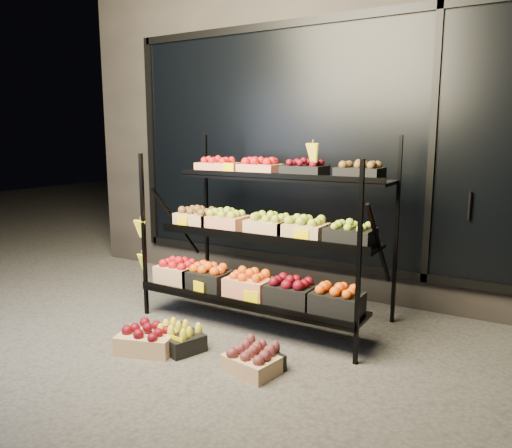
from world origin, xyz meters
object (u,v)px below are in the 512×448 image
Objects in this scene: floor_crate_left at (147,339)px; floor_crate_midright at (251,361)px; floor_crate_midleft at (179,337)px; display_rack at (262,235)px.

floor_crate_left reaches higher than floor_crate_midright.
floor_crate_midleft is at bearing -174.14° from floor_crate_midright.
floor_crate_left is 0.24m from floor_crate_midleft.
floor_crate_midright is (0.45, -0.93, -0.70)m from display_rack.
floor_crate_midright is at bearing -11.27° from floor_crate_left.
display_rack is 1.14m from floor_crate_midleft.
floor_crate_midleft reaches higher than floor_crate_midright.
floor_crate_left is 1.24× the size of floor_crate_midright.
display_rack is at bearing 49.11° from floor_crate_left.
floor_crate_midleft is (-0.25, -0.87, -0.69)m from display_rack.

